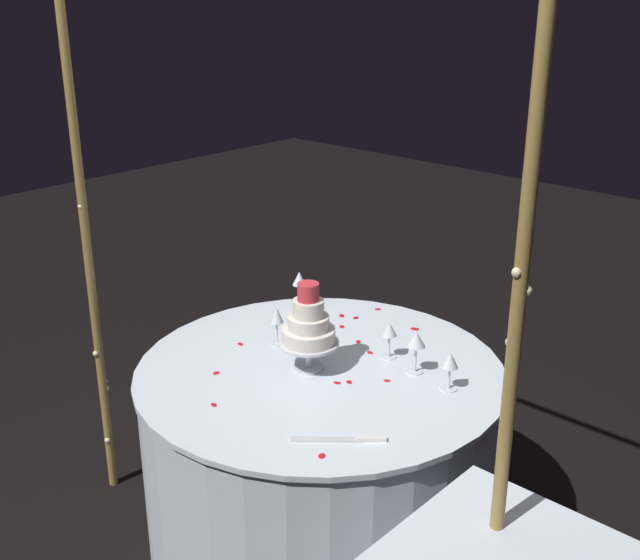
# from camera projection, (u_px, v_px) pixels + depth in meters

# --- Properties ---
(ground_plane) EXTENTS (12.00, 12.00, 0.00)m
(ground_plane) POSITION_uv_depth(u_px,v_px,m) (320.00, 540.00, 3.13)
(ground_plane) COLOR black
(decorative_arch) EXTENTS (1.92, 0.06, 2.45)m
(decorative_arch) POSITION_uv_depth(u_px,v_px,m) (243.00, 174.00, 2.34)
(decorative_arch) COLOR olive
(decorative_arch) RESTS_ON ground
(main_table) EXTENTS (1.35, 1.35, 0.77)m
(main_table) POSITION_uv_depth(u_px,v_px,m) (320.00, 458.00, 2.99)
(main_table) COLOR silver
(main_table) RESTS_ON ground
(tiered_cake) EXTENTS (0.22, 0.22, 0.33)m
(tiered_cake) POSITION_uv_depth(u_px,v_px,m) (308.00, 326.00, 2.79)
(tiered_cake) COLOR silver
(tiered_cake) RESTS_ON main_table
(wine_glass_0) EXTENTS (0.06, 0.06, 0.14)m
(wine_glass_0) POSITION_uv_depth(u_px,v_px,m) (450.00, 363.00, 2.67)
(wine_glass_0) COLOR silver
(wine_glass_0) RESTS_ON main_table
(wine_glass_1) EXTENTS (0.06, 0.06, 0.15)m
(wine_glass_1) POSITION_uv_depth(u_px,v_px,m) (277.00, 317.00, 3.01)
(wine_glass_1) COLOR silver
(wine_glass_1) RESTS_ON main_table
(wine_glass_2) EXTENTS (0.06, 0.06, 0.16)m
(wine_glass_2) POSITION_uv_depth(u_px,v_px,m) (299.00, 281.00, 3.35)
(wine_glass_2) COLOR silver
(wine_glass_2) RESTS_ON main_table
(wine_glass_3) EXTENTS (0.06, 0.06, 0.14)m
(wine_glass_3) POSITION_uv_depth(u_px,v_px,m) (389.00, 332.00, 2.90)
(wine_glass_3) COLOR silver
(wine_glass_3) RESTS_ON main_table
(wine_glass_4) EXTENTS (0.07, 0.07, 0.16)m
(wine_glass_4) POSITION_uv_depth(u_px,v_px,m) (416.00, 341.00, 2.78)
(wine_glass_4) COLOR silver
(wine_glass_4) RESTS_ON main_table
(cake_knife) EXTENTS (0.24, 0.21, 0.01)m
(cake_knife) POSITION_uv_depth(u_px,v_px,m) (345.00, 439.00, 2.40)
(cake_knife) COLOR silver
(cake_knife) RESTS_ON main_table
(rose_petal_0) EXTENTS (0.03, 0.03, 0.00)m
(rose_petal_0) POSITION_uv_depth(u_px,v_px,m) (349.00, 382.00, 2.75)
(rose_petal_0) COLOR red
(rose_petal_0) RESTS_ON main_table
(rose_petal_1) EXTENTS (0.03, 0.03, 0.00)m
(rose_petal_1) POSITION_uv_depth(u_px,v_px,m) (322.00, 456.00, 2.33)
(rose_petal_1) COLOR red
(rose_petal_1) RESTS_ON main_table
(rose_petal_2) EXTENTS (0.03, 0.02, 0.00)m
(rose_petal_2) POSITION_uv_depth(u_px,v_px,m) (214.00, 405.00, 2.60)
(rose_petal_2) COLOR red
(rose_petal_2) RESTS_ON main_table
(rose_petal_3) EXTENTS (0.03, 0.03, 0.00)m
(rose_petal_3) POSITION_uv_depth(u_px,v_px,m) (337.00, 383.00, 2.75)
(rose_petal_3) COLOR red
(rose_petal_3) RESTS_ON main_table
(rose_petal_4) EXTENTS (0.02, 0.03, 0.00)m
(rose_petal_4) POSITION_uv_depth(u_px,v_px,m) (356.00, 318.00, 3.27)
(rose_petal_4) COLOR red
(rose_petal_4) RESTS_ON main_table
(rose_petal_5) EXTENTS (0.03, 0.03, 0.00)m
(rose_petal_5) POSITION_uv_depth(u_px,v_px,m) (370.00, 352.00, 2.97)
(rose_petal_5) COLOR red
(rose_petal_5) RESTS_ON main_table
(rose_petal_6) EXTENTS (0.03, 0.03, 0.00)m
(rose_petal_6) POSITION_uv_depth(u_px,v_px,m) (240.00, 344.00, 3.04)
(rose_petal_6) COLOR red
(rose_petal_6) RESTS_ON main_table
(rose_petal_7) EXTENTS (0.03, 0.03, 0.00)m
(rose_petal_7) POSITION_uv_depth(u_px,v_px,m) (342.00, 327.00, 3.19)
(rose_petal_7) COLOR red
(rose_petal_7) RESTS_ON main_table
(rose_petal_8) EXTENTS (0.03, 0.03, 0.00)m
(rose_petal_8) POSITION_uv_depth(u_px,v_px,m) (387.00, 381.00, 2.76)
(rose_petal_8) COLOR red
(rose_petal_8) RESTS_ON main_table
(rose_petal_9) EXTENTS (0.04, 0.04, 0.00)m
(rose_petal_9) POSITION_uv_depth(u_px,v_px,m) (415.00, 329.00, 3.17)
(rose_petal_9) COLOR red
(rose_petal_9) RESTS_ON main_table
(rose_petal_10) EXTENTS (0.02, 0.03, 0.00)m
(rose_petal_10) POSITION_uv_depth(u_px,v_px,m) (216.00, 373.00, 2.81)
(rose_petal_10) COLOR red
(rose_petal_10) RESTS_ON main_table
(rose_petal_11) EXTENTS (0.03, 0.03, 0.00)m
(rose_petal_11) POSITION_uv_depth(u_px,v_px,m) (358.00, 342.00, 3.06)
(rose_petal_11) COLOR red
(rose_petal_11) RESTS_ON main_table
(rose_petal_12) EXTENTS (0.04, 0.04, 0.00)m
(rose_petal_12) POSITION_uv_depth(u_px,v_px,m) (342.00, 316.00, 3.29)
(rose_petal_12) COLOR red
(rose_petal_12) RESTS_ON main_table
(rose_petal_13) EXTENTS (0.03, 0.03, 0.00)m
(rose_petal_13) POSITION_uv_depth(u_px,v_px,m) (378.00, 309.00, 3.36)
(rose_petal_13) COLOR red
(rose_petal_13) RESTS_ON main_table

